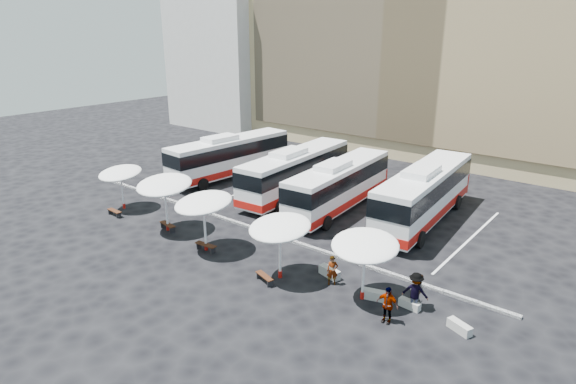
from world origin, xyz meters
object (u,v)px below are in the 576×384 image
Objects in this scene: bus_0 at (230,155)px; conc_bench_2 at (410,304)px; sunshade_4 at (365,245)px; conc_bench_0 at (330,272)px; sunshade_1 at (164,185)px; passenger_1 at (419,290)px; bus_2 at (339,184)px; passenger_3 at (415,291)px; passenger_2 at (387,305)px; passenger_0 at (332,271)px; bus_1 at (296,171)px; conc_bench_3 at (460,327)px; conc_bench_1 at (374,295)px; wood_bench_0 at (114,212)px; sunshade_2 at (203,203)px; bus_3 at (425,193)px; wood_bench_1 at (168,225)px; wood_bench_2 at (206,246)px; sunshade_3 at (280,227)px; wood_bench_3 at (265,277)px; sunshade_0 at (120,173)px.

conc_bench_2 is at bearing -19.44° from bus_0.
conc_bench_0 is at bearing 161.34° from sunshade_4.
sunshade_1 reaches higher than passenger_1.
bus_2 is 13.88m from passenger_3.
bus_0 is 6.94× the size of passenger_2.
passenger_0 reaches higher than conc_bench_2.
bus_1 reaches higher than conc_bench_3.
bus_0 is at bearing 153.15° from conc_bench_1.
wood_bench_0 is 0.73× the size of passenger_3.
sunshade_1 is at bearing -175.59° from conc_bench_2.
conc_bench_2 is at bearing 8.05° from sunshade_2.
conc_bench_0 is 4.91m from passenger_2.
bus_3 reaches higher than wood_bench_0.
wood_bench_0 is (-7.35, -11.92, -1.69)m from bus_1.
passenger_1 is at bearing -44.83° from bus_2.
bus_2 reaches higher than conc_bench_0.
sunshade_1 is 12.50m from conc_bench_0.
sunshade_2 reaches higher than passenger_0.
wood_bench_1 is (-2.24, -11.17, -1.66)m from bus_1.
wood_bench_2 reaches higher than conc_bench_2.
passenger_3 is (4.39, 0.51, 0.15)m from passenger_0.
bus_1 is 14.11m from wood_bench_0.
bus_3 is 12.82m from sunshade_3.
wood_bench_1 is 1.12× the size of wood_bench_3.
bus_1 is 13.89m from conc_bench_0.
sunshade_4 is at bearing 6.03° from sunshade_2.
bus_2 is 6.70× the size of passenger_2.
bus_3 is 15.24m from sunshade_2.
wood_bench_2 is 15.10m from conc_bench_3.
sunshade_1 reaches higher than conc_bench_3.
sunshade_1 is 10.21m from wood_bench_3.
sunshade_3 is (5.73, 0.19, -0.12)m from sunshade_2.
bus_3 is 3.57× the size of sunshade_0.
bus_3 is 11.88m from conc_bench_2.
conc_bench_0 reaches higher than conc_bench_3.
conc_bench_0 is at bearing 15.06° from wood_bench_2.
conc_bench_3 is at bearing -8.20° from conc_bench_2.
sunshade_3 is at bearing 72.22° from wood_bench_3.
bus_0 is 21.05m from passenger_0.
wood_bench_2 is (9.92, -11.98, -1.67)m from bus_0.
conc_bench_0 reaches higher than wood_bench_2.
sunshade_0 is at bearing 173.56° from wood_bench_3.
wood_bench_3 is (5.43, -0.74, -2.74)m from sunshade_2.
bus_1 is 11.81× the size of conc_bench_2.
bus_3 is 15.34m from wood_bench_2.
bus_3 reaches higher than sunshade_2.
sunshade_2 is (-2.42, -11.06, 1.12)m from bus_2.
conc_bench_3 is at bearing 5.74° from wood_bench_2.
passenger_1 is at bearing 6.04° from wood_bench_1.
passenger_0 is (-4.20, -0.46, 0.61)m from conc_bench_2.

